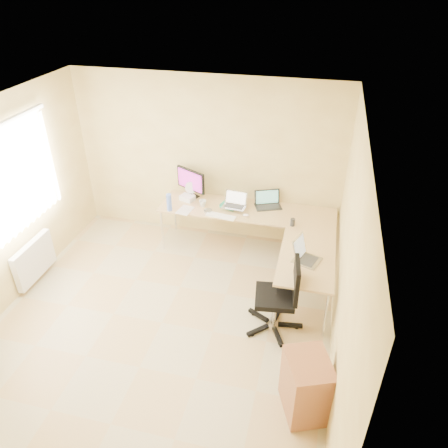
% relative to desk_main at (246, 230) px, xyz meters
% --- Properties ---
extents(floor, '(4.50, 4.50, 0.00)m').
position_rel_desk_main_xyz_m(floor, '(-0.72, -1.85, -0.36)').
color(floor, tan).
rests_on(floor, ground).
extents(ceiling, '(4.50, 4.50, 0.00)m').
position_rel_desk_main_xyz_m(ceiling, '(-0.72, -1.85, 2.24)').
color(ceiling, white).
rests_on(ceiling, ground).
extents(wall_back, '(4.50, 0.00, 4.50)m').
position_rel_desk_main_xyz_m(wall_back, '(-0.72, 0.40, 0.93)').
color(wall_back, beige).
rests_on(wall_back, ground).
extents(wall_front, '(4.50, 0.00, 4.50)m').
position_rel_desk_main_xyz_m(wall_front, '(-0.72, -4.10, 0.93)').
color(wall_front, beige).
rests_on(wall_front, ground).
extents(wall_right, '(0.00, 4.50, 4.50)m').
position_rel_desk_main_xyz_m(wall_right, '(1.38, -1.85, 0.93)').
color(wall_right, beige).
rests_on(wall_right, ground).
extents(desk_main, '(2.65, 0.70, 0.73)m').
position_rel_desk_main_xyz_m(desk_main, '(0.00, 0.00, 0.00)').
color(desk_main, tan).
rests_on(desk_main, ground).
extents(desk_return, '(0.70, 1.30, 0.73)m').
position_rel_desk_main_xyz_m(desk_return, '(0.98, -1.00, 0.00)').
color(desk_return, tan).
rests_on(desk_return, ground).
extents(monitor, '(0.57, 0.40, 0.47)m').
position_rel_desk_main_xyz_m(monitor, '(-0.94, 0.20, 0.60)').
color(monitor, black).
rests_on(monitor, desk_main).
extents(book_stack, '(0.33, 0.39, 0.05)m').
position_rel_desk_main_xyz_m(book_stack, '(-0.26, 0.08, 0.39)').
color(book_stack, '#1B7C5F').
rests_on(book_stack, desk_main).
extents(laptop_center, '(0.37, 0.29, 0.22)m').
position_rel_desk_main_xyz_m(laptop_center, '(-0.18, -0.06, 0.53)').
color(laptop_center, silver).
rests_on(laptop_center, desk_main).
extents(laptop_black, '(0.47, 0.41, 0.24)m').
position_rel_desk_main_xyz_m(laptop_black, '(0.30, 0.15, 0.49)').
color(laptop_black, black).
rests_on(laptop_black, desk_main).
extents(keyboard, '(0.45, 0.19, 0.02)m').
position_rel_desk_main_xyz_m(keyboard, '(-0.33, -0.30, 0.38)').
color(keyboard, white).
rests_on(keyboard, desk_main).
extents(mouse, '(0.11, 0.09, 0.04)m').
position_rel_desk_main_xyz_m(mouse, '(0.02, -0.20, 0.38)').
color(mouse, white).
rests_on(mouse, desk_main).
extents(mug, '(0.12, 0.12, 0.10)m').
position_rel_desk_main_xyz_m(mug, '(-0.67, -0.06, 0.42)').
color(mug, silver).
rests_on(mug, desk_main).
extents(cd_stack, '(0.15, 0.15, 0.03)m').
position_rel_desk_main_xyz_m(cd_stack, '(-0.55, -0.21, 0.38)').
color(cd_stack, silver).
rests_on(cd_stack, desk_main).
extents(water_bottle, '(0.09, 0.09, 0.27)m').
position_rel_desk_main_xyz_m(water_bottle, '(-1.13, -0.30, 0.50)').
color(water_bottle, '#5475DC').
rests_on(water_bottle, desk_main).
extents(papers, '(0.24, 0.31, 0.01)m').
position_rel_desk_main_xyz_m(papers, '(-0.90, -0.24, 0.37)').
color(papers, white).
rests_on(papers, desk_main).
extents(white_box, '(0.25, 0.22, 0.08)m').
position_rel_desk_main_xyz_m(white_box, '(-0.96, 0.07, 0.40)').
color(white_box, white).
rests_on(white_box, desk_main).
extents(desk_fan, '(0.24, 0.24, 0.25)m').
position_rel_desk_main_xyz_m(desk_fan, '(-0.92, 0.20, 0.49)').
color(desk_fan, white).
rests_on(desk_fan, desk_main).
extents(black_cup, '(0.08, 0.08, 0.11)m').
position_rel_desk_main_xyz_m(black_cup, '(0.71, -0.30, 0.42)').
color(black_cup, '#2A2929').
rests_on(black_cup, desk_main).
extents(laptop_return, '(0.45, 0.40, 0.25)m').
position_rel_desk_main_xyz_m(laptop_return, '(0.98, -1.09, 0.49)').
color(laptop_return, '#A8A8AC').
rests_on(laptop_return, desk_return).
extents(office_chair, '(0.68, 0.68, 1.01)m').
position_rel_desk_main_xyz_m(office_chair, '(0.65, -1.58, 0.14)').
color(office_chair, black).
rests_on(office_chair, ground).
extents(cabinet, '(0.56, 0.61, 0.69)m').
position_rel_desk_main_xyz_m(cabinet, '(1.13, -2.66, -0.01)').
color(cabinet, olive).
rests_on(cabinet, ground).
extents(radiator, '(0.09, 0.80, 0.55)m').
position_rel_desk_main_xyz_m(radiator, '(-2.75, -1.45, -0.02)').
color(radiator, white).
rests_on(radiator, ground).
extents(window, '(0.10, 1.80, 1.40)m').
position_rel_desk_main_xyz_m(window, '(-2.78, -1.45, 1.19)').
color(window, white).
rests_on(window, wall_left).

